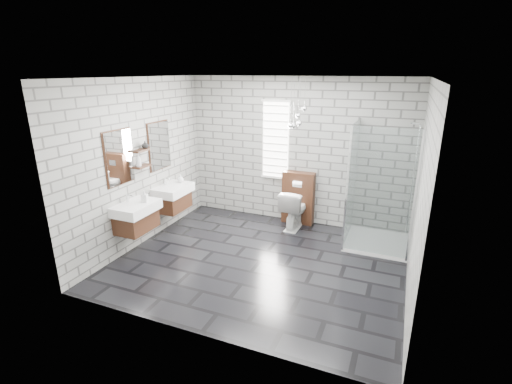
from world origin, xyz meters
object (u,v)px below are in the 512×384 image
Objects in this scene: cistern_panel at (298,198)px; toilet at (294,209)px; shower_enclosure at (372,218)px; vanity_right at (171,190)px; vanity_left at (134,209)px.

cistern_panel is 1.36× the size of toilet.
cistern_panel is 0.49× the size of shower_enclosure.
toilet is (2.01, 0.95, -0.39)m from vanity_right.
shower_enclosure reaches higher than vanity_right.
vanity_right is 2.25m from toilet.
cistern_panel is at bearing 30.77° from vanity_right.
shower_enclosure reaches higher than toilet.
toilet is (-1.40, 0.27, -0.14)m from shower_enclosure.
vanity_left is 2.98m from cistern_panel.
vanity_left reaches higher than cistern_panel.
vanity_left is at bearing -153.96° from shower_enclosure.
shower_enclosure is (3.41, 0.68, -0.25)m from vanity_right.
vanity_right is 2.14× the size of toilet.
vanity_left is 0.99m from vanity_right.
vanity_right is at bearing -168.75° from shower_enclosure.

